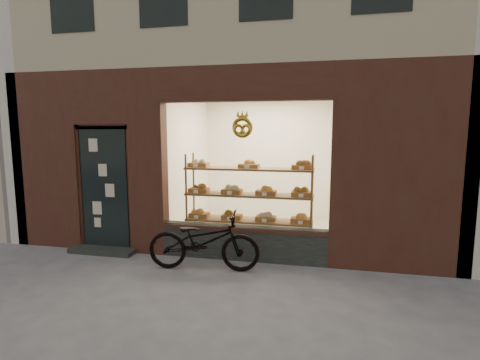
# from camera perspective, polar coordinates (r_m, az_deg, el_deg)

# --- Properties ---
(ground) EXTENTS (90.00, 90.00, 0.00)m
(ground) POSITION_cam_1_polar(r_m,az_deg,el_deg) (4.57, -11.26, -20.10)
(ground) COLOR #5A5962
(display_shelf) EXTENTS (2.20, 0.45, 1.70)m
(display_shelf) POSITION_cam_1_polar(r_m,az_deg,el_deg) (6.48, 1.34, -3.66)
(display_shelf) COLOR brown
(display_shelf) RESTS_ON ground
(bicycle) EXTENTS (1.75, 0.77, 0.89)m
(bicycle) POSITION_cam_1_polar(r_m,az_deg,el_deg) (5.75, -5.58, -9.25)
(bicycle) COLOR black
(bicycle) RESTS_ON ground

